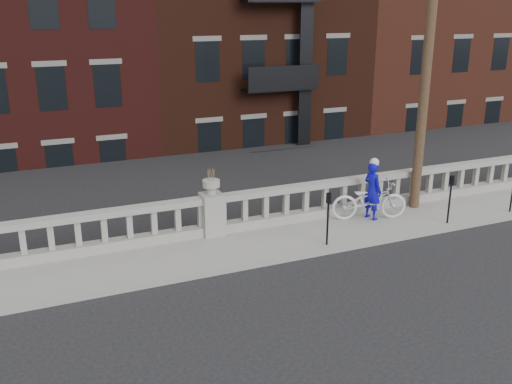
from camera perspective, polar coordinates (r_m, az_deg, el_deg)
ground at (r=11.75m, az=2.09°, el=-11.60°), size 120.00×120.00×0.00m
sidewalk at (r=14.19m, az=-3.11°, el=-5.80°), size 32.00×2.20×0.15m
balustrade at (r=14.81m, az=-4.42°, el=-2.42°), size 28.00×0.34×1.03m
planter_pedestal at (r=14.74m, az=-4.44°, el=-1.73°), size 0.55×0.55×1.76m
lower_level at (r=32.79m, az=-14.74°, el=11.93°), size 80.00×44.00×20.80m
utility_pole at (r=16.64m, az=17.01°, el=15.34°), size 1.60×0.28×10.00m
parking_meter_a at (r=14.09m, az=7.22°, el=-2.07°), size 0.10×0.09×1.36m
parking_meter_b at (r=16.27m, az=18.86°, el=-0.15°), size 0.10×0.09×1.36m
bicycle at (r=16.11m, az=11.25°, el=-0.78°), size 2.22×1.33×1.10m
cyclist at (r=16.08m, az=11.57°, el=0.15°), size 0.50×0.66×1.63m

